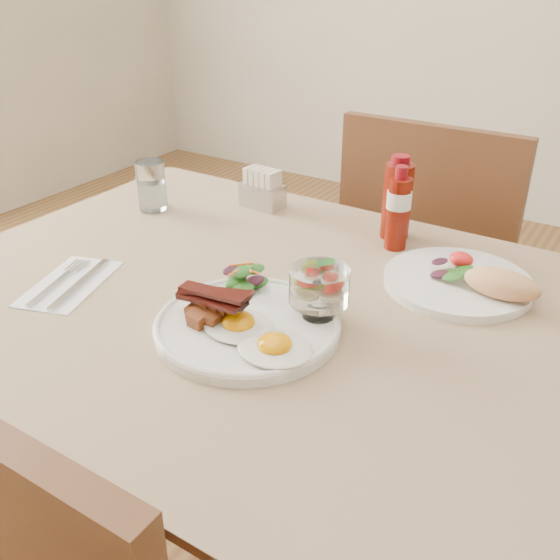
# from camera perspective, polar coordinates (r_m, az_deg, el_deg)

# --- Properties ---
(table) EXTENTS (1.33, 0.88, 0.75)m
(table) POSITION_cam_1_polar(r_m,az_deg,el_deg) (1.05, 1.79, -6.78)
(table) COLOR #572D1B
(table) RESTS_ON ground
(chair_far) EXTENTS (0.42, 0.42, 0.93)m
(chair_far) POSITION_cam_1_polar(r_m,az_deg,el_deg) (1.64, 13.73, 0.64)
(chair_far) COLOR #572D1B
(chair_far) RESTS_ON ground
(main_plate) EXTENTS (0.28, 0.28, 0.02)m
(main_plate) POSITION_cam_1_polar(r_m,az_deg,el_deg) (0.94, -3.01, -4.27)
(main_plate) COLOR white
(main_plate) RESTS_ON table
(fried_eggs) EXTENTS (0.21, 0.15, 0.03)m
(fried_eggs) POSITION_cam_1_polar(r_m,az_deg,el_deg) (0.89, -2.21, -5.07)
(fried_eggs) COLOR white
(fried_eggs) RESTS_ON main_plate
(bacon_potato_pile) EXTENTS (0.13, 0.07, 0.06)m
(bacon_potato_pile) POSITION_cam_1_polar(r_m,az_deg,el_deg) (0.93, -6.26, -2.41)
(bacon_potato_pile) COLOR brown
(bacon_potato_pile) RESTS_ON main_plate
(side_salad) EXTENTS (0.08, 0.07, 0.04)m
(side_salad) POSITION_cam_1_polar(r_m,az_deg,el_deg) (1.02, -3.22, 0.14)
(side_salad) COLOR #1D5316
(side_salad) RESTS_ON main_plate
(fruit_cup) EXTENTS (0.09, 0.09, 0.09)m
(fruit_cup) POSITION_cam_1_polar(r_m,az_deg,el_deg) (0.93, 3.62, -0.53)
(fruit_cup) COLOR white
(fruit_cup) RESTS_ON main_plate
(second_plate) EXTENTS (0.27, 0.25, 0.06)m
(second_plate) POSITION_cam_1_polar(r_m,az_deg,el_deg) (1.09, 16.82, -0.12)
(second_plate) COLOR white
(second_plate) RESTS_ON table
(ketchup_bottle) EXTENTS (0.07, 0.07, 0.17)m
(ketchup_bottle) POSITION_cam_1_polar(r_m,az_deg,el_deg) (1.24, 10.66, 7.23)
(ketchup_bottle) COLOR #610F05
(ketchup_bottle) RESTS_ON table
(hot_sauce_bottle) EXTENTS (0.06, 0.06, 0.16)m
(hot_sauce_bottle) POSITION_cam_1_polar(r_m,az_deg,el_deg) (1.19, 10.75, 6.35)
(hot_sauce_bottle) COLOR #610F05
(hot_sauce_bottle) RESTS_ON table
(sugar_caddy) EXTENTS (0.10, 0.06, 0.09)m
(sugar_caddy) POSITION_cam_1_polar(r_m,az_deg,el_deg) (1.38, -1.61, 8.17)
(sugar_caddy) COLOR #BDBDC2
(sugar_caddy) RESTS_ON table
(water_glass) EXTENTS (0.06, 0.06, 0.11)m
(water_glass) POSITION_cam_1_polar(r_m,az_deg,el_deg) (1.40, -11.63, 8.20)
(water_glass) COLOR white
(water_glass) RESTS_ON table
(napkin_cutlery) EXTENTS (0.16, 0.22, 0.01)m
(napkin_cutlery) POSITION_cam_1_polar(r_m,az_deg,el_deg) (1.13, -18.63, -0.27)
(napkin_cutlery) COLOR white
(napkin_cutlery) RESTS_ON table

